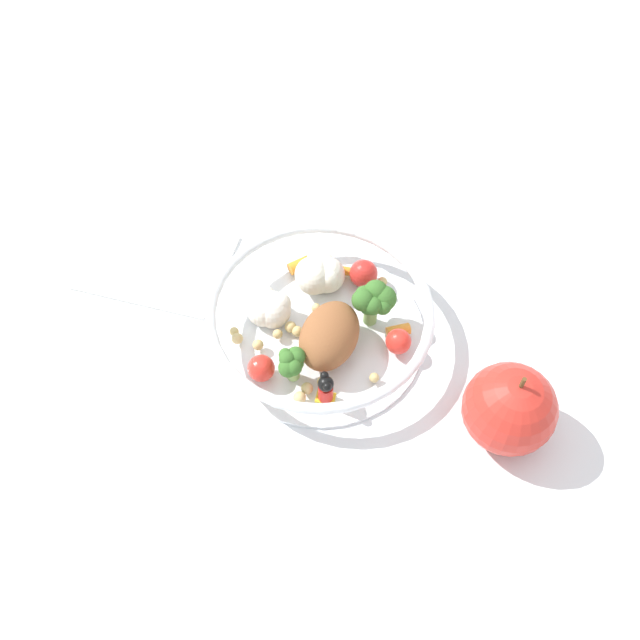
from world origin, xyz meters
The scene contains 4 objects.
ground_plane centered at (0.00, 0.00, 0.00)m, with size 2.40×2.40×0.00m, color white.
food_container centered at (-0.02, 0.01, 0.03)m, with size 0.21×0.21×0.06m.
loose_apple centered at (0.12, 0.15, 0.04)m, with size 0.08×0.08×0.09m.
folded_napkin centered at (-0.14, -0.14, 0.00)m, with size 0.11×0.15×0.01m, color white.
Camera 1 is at (0.33, -0.07, 0.56)m, focal length 37.94 mm.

